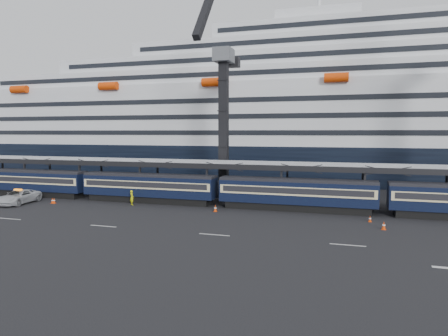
{
  "coord_description": "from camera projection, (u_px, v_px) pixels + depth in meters",
  "views": [
    {
      "loc": [
        -2.57,
        -38.99,
        9.67
      ],
      "look_at": [
        -17.24,
        10.0,
        5.01
      ],
      "focal_mm": 32.0,
      "sensor_mm": 36.0,
      "label": 1
    }
  ],
  "objects": [
    {
      "name": "traffic_cone_a",
      "position": [
        52.0,
        201.0,
        53.98
      ],
      "size": [
        0.38,
        0.38,
        0.76
      ],
      "color": "#D73A06",
      "rests_on": "ground"
    },
    {
      "name": "canopy",
      "position": [
        364.0,
        167.0,
        50.22
      ],
      "size": [
        130.0,
        6.25,
        5.53
      ],
      "color": "#93959B",
      "rests_on": "ground"
    },
    {
      "name": "pickup_truck",
      "position": [
        18.0,
        197.0,
        53.67
      ],
      "size": [
        3.8,
        6.92,
        1.84
      ],
      "primitive_type": "imported",
      "rotation": [
        0.0,
        0.0,
        0.12
      ],
      "color": "#B1B4B9",
      "rests_on": "ground"
    },
    {
      "name": "traffic_cone_e",
      "position": [
        370.0,
        219.0,
        42.88
      ],
      "size": [
        0.34,
        0.34,
        0.69
      ],
      "color": "#D73A06",
      "rests_on": "ground"
    },
    {
      "name": "cruise_ship",
      "position": [
        352.0,
        118.0,
        80.41
      ],
      "size": [
        214.09,
        28.84,
        34.0
      ],
      "color": "black",
      "rests_on": "ground"
    },
    {
      "name": "worker",
      "position": [
        132.0,
        198.0,
        52.76
      ],
      "size": [
        0.84,
        0.83,
        1.97
      ],
      "primitive_type": "imported",
      "rotation": [
        0.0,
        0.0,
        2.39
      ],
      "color": "#D1D60B",
      "rests_on": "ground"
    },
    {
      "name": "ground",
      "position": [
        370.0,
        235.0,
        37.34
      ],
      "size": [
        260.0,
        260.0,
        0.0
      ],
      "primitive_type": "plane",
      "color": "black",
      "rests_on": "ground"
    },
    {
      "name": "traffic_cone_c",
      "position": [
        215.0,
        208.0,
        48.4
      ],
      "size": [
        0.42,
        0.42,
        0.84
      ],
      "color": "#D73A06",
      "rests_on": "ground"
    },
    {
      "name": "crane_dark_near",
      "position": [
        223.0,
        117.0,
        59.71
      ],
      "size": [
        4.5,
        17.75,
        35.08
      ],
      "color": "#47494E",
      "rests_on": "ground"
    },
    {
      "name": "traffic_cone_d",
      "position": [
        384.0,
        225.0,
        39.49
      ],
      "size": [
        0.42,
        0.42,
        0.85
      ],
      "color": "#D73A06",
      "rests_on": "ground"
    },
    {
      "name": "train",
      "position": [
        324.0,
        194.0,
        48.01
      ],
      "size": [
        133.05,
        3.0,
        4.05
      ],
      "color": "black",
      "rests_on": "ground"
    },
    {
      "name": "traffic_cone_b",
      "position": [
        54.0,
        201.0,
        53.92
      ],
      "size": [
        0.38,
        0.38,
        0.77
      ],
      "color": "#D73A06",
      "rests_on": "ground"
    }
  ]
}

